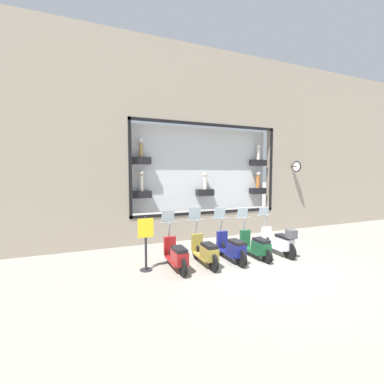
{
  "coord_description": "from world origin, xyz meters",
  "views": [
    {
      "loc": [
        -6.52,
        4.8,
        2.8
      ],
      "look_at": [
        1.88,
        1.37,
        2.15
      ],
      "focal_mm": 24.0,
      "sensor_mm": 36.0,
      "label": 1
    }
  ],
  "objects_px": {
    "scooter_green_1": "(256,246)",
    "scooter_navy_2": "(232,248)",
    "scooter_white_0": "(280,241)",
    "scooter_red_4": "(176,255)",
    "shop_sign_post": "(146,242)",
    "scooter_olive_3": "(205,251)"
  },
  "relations": [
    {
      "from": "scooter_white_0",
      "to": "scooter_red_4",
      "type": "bearing_deg",
      "value": 89.06
    },
    {
      "from": "scooter_white_0",
      "to": "scooter_navy_2",
      "type": "bearing_deg",
      "value": 88.06
    },
    {
      "from": "scooter_white_0",
      "to": "shop_sign_post",
      "type": "height_order",
      "value": "shop_sign_post"
    },
    {
      "from": "scooter_navy_2",
      "to": "shop_sign_post",
      "type": "relative_size",
      "value": 1.15
    },
    {
      "from": "scooter_green_1",
      "to": "scooter_olive_3",
      "type": "height_order",
      "value": "scooter_olive_3"
    },
    {
      "from": "scooter_navy_2",
      "to": "scooter_olive_3",
      "type": "xyz_separation_m",
      "value": [
        0.0,
        0.93,
        -0.0
      ]
    },
    {
      "from": "scooter_white_0",
      "to": "scooter_green_1",
      "type": "relative_size",
      "value": 1.01
    },
    {
      "from": "scooter_green_1",
      "to": "shop_sign_post",
      "type": "relative_size",
      "value": 1.14
    },
    {
      "from": "scooter_olive_3",
      "to": "shop_sign_post",
      "type": "distance_m",
      "value": 1.83
    },
    {
      "from": "scooter_green_1",
      "to": "scooter_navy_2",
      "type": "height_order",
      "value": "scooter_navy_2"
    },
    {
      "from": "scooter_olive_3",
      "to": "scooter_red_4",
      "type": "distance_m",
      "value": 0.93
    },
    {
      "from": "scooter_red_4",
      "to": "shop_sign_post",
      "type": "xyz_separation_m",
      "value": [
        0.26,
        0.84,
        0.41
      ]
    },
    {
      "from": "scooter_navy_2",
      "to": "shop_sign_post",
      "type": "bearing_deg",
      "value": 84.45
    },
    {
      "from": "scooter_olive_3",
      "to": "scooter_white_0",
      "type": "bearing_deg",
      "value": -91.3
    },
    {
      "from": "scooter_white_0",
      "to": "scooter_olive_3",
      "type": "xyz_separation_m",
      "value": [
        0.06,
        2.79,
        -0.04
      ]
    },
    {
      "from": "shop_sign_post",
      "to": "scooter_navy_2",
      "type": "bearing_deg",
      "value": -95.55
    },
    {
      "from": "scooter_green_1",
      "to": "scooter_red_4",
      "type": "distance_m",
      "value": 2.8
    },
    {
      "from": "scooter_green_1",
      "to": "scooter_red_4",
      "type": "height_order",
      "value": "scooter_red_4"
    },
    {
      "from": "scooter_red_4",
      "to": "shop_sign_post",
      "type": "height_order",
      "value": "scooter_red_4"
    },
    {
      "from": "scooter_white_0",
      "to": "scooter_navy_2",
      "type": "distance_m",
      "value": 1.86
    },
    {
      "from": "scooter_white_0",
      "to": "scooter_navy_2",
      "type": "xyz_separation_m",
      "value": [
        0.06,
        1.86,
        -0.04
      ]
    },
    {
      "from": "scooter_white_0",
      "to": "scooter_olive_3",
      "type": "height_order",
      "value": "scooter_olive_3"
    }
  ]
}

